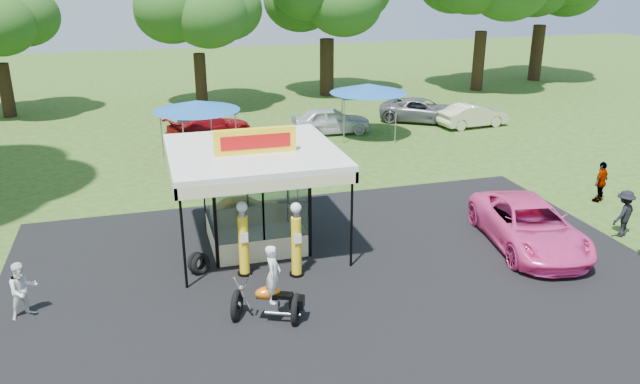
# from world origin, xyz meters

# --- Properties ---
(ground) EXTENTS (120.00, 120.00, 0.00)m
(ground) POSITION_xyz_m (0.00, 0.00, 0.00)
(ground) COLOR #284B17
(ground) RESTS_ON ground
(asphalt_apron) EXTENTS (20.00, 14.00, 0.04)m
(asphalt_apron) POSITION_xyz_m (0.00, 2.00, 0.02)
(asphalt_apron) COLOR black
(asphalt_apron) RESTS_ON ground
(gas_station_kiosk) EXTENTS (5.40, 5.40, 4.18)m
(gas_station_kiosk) POSITION_xyz_m (-2.00, 4.99, 1.78)
(gas_station_kiosk) COLOR white
(gas_station_kiosk) RESTS_ON ground
(gas_pump_left) EXTENTS (0.45, 0.45, 2.42)m
(gas_pump_left) POSITION_xyz_m (-2.76, 2.83, 1.16)
(gas_pump_left) COLOR black
(gas_pump_left) RESTS_ON ground
(gas_pump_right) EXTENTS (0.45, 0.45, 2.41)m
(gas_pump_right) POSITION_xyz_m (-1.24, 2.33, 1.15)
(gas_pump_right) COLOR black
(gas_pump_right) RESTS_ON ground
(motorcycle) EXTENTS (2.01, 1.53, 2.28)m
(motorcycle) POSITION_xyz_m (-2.51, 0.06, 0.89)
(motorcycle) COLOR black
(motorcycle) RESTS_ON ground
(spare_tires) EXTENTS (0.86, 0.81, 0.71)m
(spare_tires) POSITION_xyz_m (-4.10, 3.34, 0.34)
(spare_tires) COLOR black
(spare_tires) RESTS_ON ground
(kiosk_car) EXTENTS (2.82, 1.13, 0.96)m
(kiosk_car) POSITION_xyz_m (-2.00, 7.20, 0.48)
(kiosk_car) COLOR yellow
(kiosk_car) RESTS_ON ground
(pink_sedan) EXTENTS (3.46, 5.91, 1.54)m
(pink_sedan) POSITION_xyz_m (6.79, 2.24, 0.77)
(pink_sedan) COLOR #FF459D
(pink_sedan) RESTS_ON ground
(spectator_west) EXTENTS (0.97, 0.91, 1.60)m
(spectator_west) POSITION_xyz_m (-8.86, 2.11, 0.80)
(spectator_west) COLOR white
(spectator_west) RESTS_ON ground
(spectator_east_a) EXTENTS (1.25, 0.99, 1.68)m
(spectator_east_a) POSITION_xyz_m (10.46, 2.09, 0.84)
(spectator_east_a) COLOR black
(spectator_east_a) RESTS_ON ground
(spectator_east_b) EXTENTS (1.06, 0.80, 1.67)m
(spectator_east_b) POSITION_xyz_m (12.03, 5.17, 0.84)
(spectator_east_b) COLOR gray
(spectator_east_b) RESTS_ON ground
(bg_car_b) EXTENTS (5.17, 3.70, 1.39)m
(bg_car_b) POSITION_xyz_m (-1.87, 19.17, 0.70)
(bg_car_b) COLOR #9B0B11
(bg_car_b) RESTS_ON ground
(bg_car_c) EXTENTS (4.53, 2.02, 1.51)m
(bg_car_c) POSITION_xyz_m (4.83, 18.51, 0.76)
(bg_car_c) COLOR silver
(bg_car_c) RESTS_ON ground
(bg_car_d) EXTENTS (5.49, 4.65, 1.40)m
(bg_car_d) POSITION_xyz_m (10.95, 19.68, 0.70)
(bg_car_d) COLOR #5F5F62
(bg_car_d) RESTS_ON ground
(bg_car_e) EXTENTS (4.26, 1.89, 1.36)m
(bg_car_e) POSITION_xyz_m (13.31, 17.67, 0.68)
(bg_car_e) COLOR beige
(bg_car_e) RESTS_ON ground
(tent_west) EXTENTS (4.16, 4.16, 2.91)m
(tent_west) POSITION_xyz_m (-2.81, 15.63, 2.63)
(tent_west) COLOR gray
(tent_west) RESTS_ON ground
(tent_east) EXTENTS (4.23, 4.23, 2.95)m
(tent_east) POSITION_xyz_m (6.58, 17.30, 2.67)
(tent_east) COLOR gray
(tent_east) RESTS_ON ground
(oak_far_c) EXTENTS (8.61, 8.61, 10.15)m
(oak_far_c) POSITION_xyz_m (-1.43, 27.36, 6.44)
(oak_far_c) COLOR black
(oak_far_c) RESTS_ON ground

